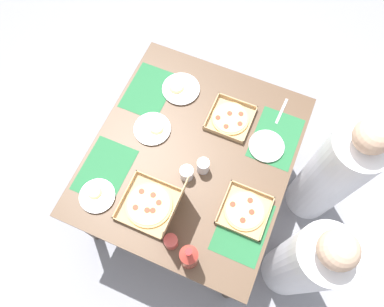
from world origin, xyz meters
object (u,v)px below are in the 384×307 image
plate_near_left (153,129)px  plate_middle (97,196)px  cup_clear_left (187,173)px  plate_far_right (266,146)px  plate_near_right (181,89)px  soda_bottle (189,257)px  diner_right_seat (304,263)px  pizza_box_corner_right (245,211)px  pizza_box_center (154,205)px  pizza_box_corner_left (230,118)px  cup_red (203,166)px  diner_left_seat (331,175)px  cup_spare (171,242)px

plate_near_left → plate_middle: bearing=-12.0°
cup_clear_left → plate_middle: bearing=-53.3°
plate_far_right → plate_near_right: plate_near_right is taller
soda_bottle → diner_right_seat: (-0.27, 0.61, -0.37)m
pizza_box_corner_right → pizza_box_center: (0.17, -0.46, 0.04)m
plate_middle → pizza_box_corner_right: bearing=107.1°
pizza_box_corner_left → plate_near_left: pizza_box_corner_left is taller
plate_far_right → diner_right_seat: size_ratio=0.18×
plate_far_right → cup_red: size_ratio=2.06×
pizza_box_center → plate_middle: bearing=-78.5°
plate_near_left → soda_bottle: 0.80m
plate_near_right → diner_left_seat: (0.08, 1.07, -0.21)m
plate_far_right → diner_right_seat: 0.71m
pizza_box_corner_left → plate_middle: 0.90m
pizza_box_corner_left → soda_bottle: 0.87m
plate_far_right → diner_right_seat: (0.50, 0.44, -0.24)m
plate_near_left → soda_bottle: bearing=39.3°
pizza_box_corner_left → plate_near_right: size_ratio=1.09×
pizza_box_corner_right → plate_near_right: 0.86m
pizza_box_corner_left → cup_red: 0.37m
soda_bottle → diner_right_seat: diner_right_seat is taller
cup_red → diner_right_seat: (0.22, 0.73, -0.28)m
cup_clear_left → diner_right_seat: (0.15, 0.80, -0.28)m
plate_near_left → diner_right_seat: size_ratio=0.19×
cup_red → pizza_box_corner_left: bearing=175.5°
pizza_box_center → plate_far_right: pizza_box_center is taller
plate_near_left → plate_near_right: same height
pizza_box_corner_left → diner_left_seat: diner_left_seat is taller
cup_spare → plate_far_right: bearing=158.8°
pizza_box_corner_left → pizza_box_corner_right: bearing=28.6°
cup_red → diner_left_seat: (-0.35, 0.73, -0.25)m
pizza_box_corner_right → soda_bottle: (0.36, -0.17, 0.12)m
cup_red → diner_left_seat: diner_left_seat is taller
plate_near_right → diner_left_seat: bearing=85.5°
cup_clear_left → diner_right_seat: diner_right_seat is taller
plate_near_left → pizza_box_center: bearing=27.0°
plate_near_right → cup_red: size_ratio=2.34×
plate_far_right → cup_spare: (0.72, -0.28, 0.04)m
pizza_box_corner_right → cup_spare: bearing=-43.4°
plate_middle → cup_red: cup_red is taller
pizza_box_corner_right → pizza_box_center: bearing=-69.1°
pizza_box_corner_right → diner_right_seat: 0.50m
cup_red → cup_clear_left: (0.07, -0.07, -0.01)m
plate_far_right → cup_clear_left: size_ratio=2.39×
plate_far_right → plate_near_right: bearing=-104.7°
cup_spare → diner_right_seat: diner_right_seat is taller
plate_near_left → diner_right_seat: diner_right_seat is taller
plate_near_left → cup_clear_left: (0.19, 0.30, 0.03)m
pizza_box_corner_right → plate_near_right: (-0.57, -0.63, -0.00)m
plate_middle → soda_bottle: size_ratio=0.61×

